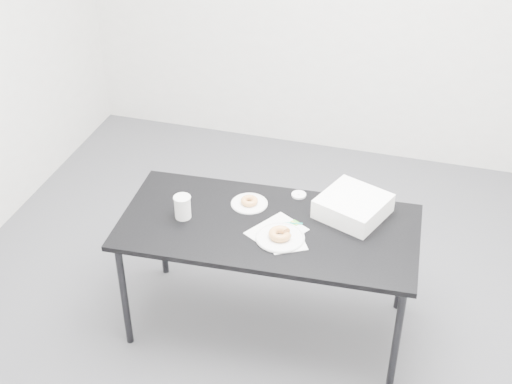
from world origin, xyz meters
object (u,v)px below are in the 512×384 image
(donut_near, at_px, (280,234))
(donut_far, at_px, (249,201))
(coffee_cup, at_px, (183,207))
(bakery_box, at_px, (353,206))
(table, at_px, (268,233))
(scorecard, at_px, (276,231))
(pen, at_px, (290,223))
(plate_near, at_px, (280,237))
(plate_far, at_px, (249,204))

(donut_near, bearing_deg, donut_far, 133.70)
(coffee_cup, bearing_deg, donut_far, 34.95)
(donut_far, bearing_deg, coffee_cup, -145.05)
(donut_far, distance_m, bakery_box, 0.57)
(donut_far, xyz_separation_m, bakery_box, (0.57, 0.06, 0.03))
(donut_near, bearing_deg, table, 132.82)
(scorecard, bearing_deg, donut_far, 166.91)
(scorecard, xyz_separation_m, pen, (0.06, 0.08, 0.01))
(scorecard, distance_m, coffee_cup, 0.52)
(table, relative_size, plate_near, 6.34)
(pen, relative_size, donut_far, 1.35)
(donut_far, distance_m, coffee_cup, 0.38)
(table, distance_m, scorecard, 0.09)
(scorecard, relative_size, pen, 2.15)
(pen, bearing_deg, plate_near, -111.60)
(scorecard, distance_m, plate_far, 0.29)
(table, xyz_separation_m, donut_far, (-0.15, 0.16, 0.08))
(donut_near, height_order, donut_far, donut_near)
(donut_near, bearing_deg, scorecard, 122.13)
(table, relative_size, donut_far, 17.05)
(donut_far, bearing_deg, bakery_box, 6.41)
(table, bearing_deg, bakery_box, 24.97)
(pen, bearing_deg, bakery_box, 18.79)
(plate_near, bearing_deg, plate_far, 133.70)
(pen, height_order, bakery_box, bakery_box)
(donut_near, distance_m, donut_far, 0.35)
(pen, distance_m, donut_near, 0.14)
(plate_near, distance_m, coffee_cup, 0.56)
(bakery_box, bearing_deg, table, -130.33)
(scorecard, distance_m, donut_far, 0.29)
(table, distance_m, plate_near, 0.14)
(table, distance_m, bakery_box, 0.48)
(scorecard, height_order, donut_near, donut_near)
(donut_far, xyz_separation_m, coffee_cup, (-0.31, -0.22, 0.04))
(donut_near, bearing_deg, plate_near, 0.00)
(coffee_cup, bearing_deg, plate_far, 34.95)
(bakery_box, bearing_deg, plate_near, -114.23)
(table, relative_size, donut_near, 13.51)
(scorecard, relative_size, plate_far, 1.36)
(plate_near, xyz_separation_m, plate_far, (-0.24, 0.25, -0.00))
(table, bearing_deg, coffee_cup, -176.17)
(donut_near, relative_size, bakery_box, 0.37)
(plate_far, distance_m, bakery_box, 0.57)
(scorecard, relative_size, donut_near, 2.30)
(table, bearing_deg, donut_near, -50.47)
(donut_near, distance_m, coffee_cup, 0.56)
(plate_near, distance_m, donut_near, 0.02)
(donut_near, relative_size, coffee_cup, 0.91)
(plate_far, distance_m, coffee_cup, 0.38)
(pen, distance_m, bakery_box, 0.36)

